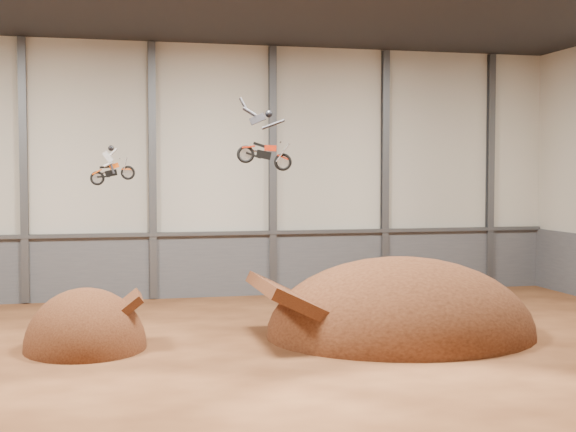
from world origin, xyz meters
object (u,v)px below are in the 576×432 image
object	(u,v)px
takeoff_ramp	(86,348)
fmx_rider_a	(114,162)
landing_ramp	(400,335)
fmx_rider_b	(263,135)

from	to	relation	value
takeoff_ramp	fmx_rider_a	size ratio (longest dim) A/B	2.94
landing_ramp	fmx_rider_a	distance (m)	14.17
takeoff_ramp	fmx_rider_a	distance (m)	7.83
landing_ramp	fmx_rider_b	distance (m)	10.28
takeoff_ramp	landing_ramp	bearing A→B (deg)	-1.35
takeoff_ramp	landing_ramp	world-z (taller)	landing_ramp
landing_ramp	fmx_rider_a	bearing A→B (deg)	166.75
takeoff_ramp	landing_ramp	xyz separation A→B (m)	(13.01, -0.31, 0.00)
takeoff_ramp	fmx_rider_a	xyz separation A→B (m)	(1.20, 2.47, 7.33)
takeoff_ramp	landing_ramp	distance (m)	13.01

